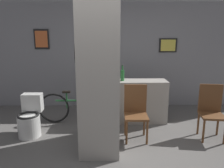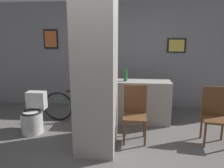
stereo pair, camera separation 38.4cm
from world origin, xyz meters
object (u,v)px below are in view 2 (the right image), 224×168
(toilet, at_px, (33,116))
(bicycle, at_px, (84,106))
(chair_near_pillar, at_px, (135,111))
(chair_by_doorway, at_px, (215,113))
(bottle_tall, at_px, (125,75))

(toilet, height_order, bicycle, toilet)
(chair_near_pillar, bearing_deg, chair_by_doorway, 1.38)
(chair_near_pillar, distance_m, chair_by_doorway, 1.33)
(chair_near_pillar, xyz_separation_m, bicycle, (-1.06, 0.70, -0.18))
(chair_near_pillar, relative_size, bottle_tall, 2.82)
(toilet, relative_size, chair_near_pillar, 0.76)
(chair_near_pillar, xyz_separation_m, chair_by_doorway, (1.33, 0.01, 0.00))
(toilet, bearing_deg, bottle_tall, 19.73)
(bicycle, xyz_separation_m, bottle_tall, (0.87, 0.06, 0.67))
(toilet, distance_m, bicycle, 1.01)
(toilet, distance_m, chair_near_pillar, 1.92)
(bicycle, bearing_deg, chair_by_doorway, -16.06)
(toilet, xyz_separation_m, chair_by_doorway, (3.24, -0.13, 0.21))
(toilet, bearing_deg, bicycle, 33.42)
(chair_near_pillar, relative_size, bicycle, 0.55)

